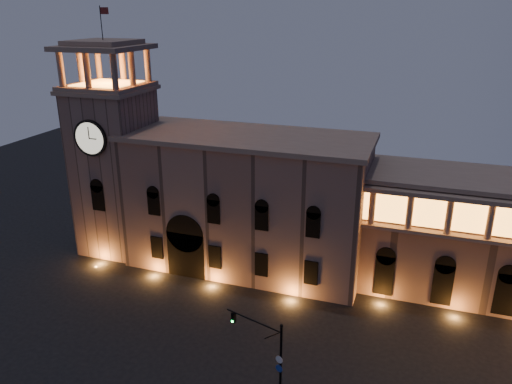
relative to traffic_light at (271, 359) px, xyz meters
The scene contains 4 objects.
ground 9.42m from the traffic_light, behind, with size 160.00×160.00×0.00m, color black.
government_building 25.41m from the traffic_light, 114.61° to the left, with size 30.80×12.80×17.60m.
clock_tower 37.07m from the traffic_light, 142.93° to the left, with size 9.80×9.80×32.40m.
traffic_light is the anchor object (origin of this frame).
Camera 1 is at (18.32, -33.96, 32.12)m, focal length 35.00 mm.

